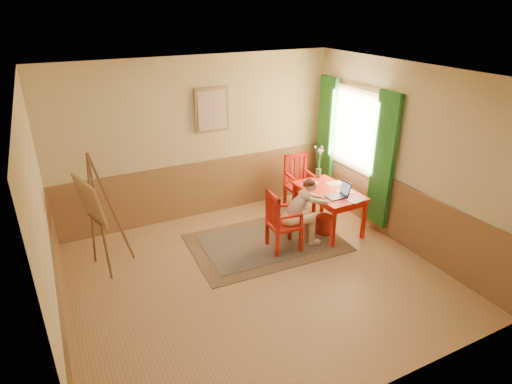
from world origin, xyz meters
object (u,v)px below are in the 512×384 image
table (329,195)px  laptop (339,194)px  chair_back (299,183)px  figure (301,210)px  easel (93,204)px  chair_left (281,222)px

table → laptop: laptop is taller
table → chair_back: (-0.02, 0.90, -0.12)m
laptop → figure: bearing=178.0°
chair_back → easel: (-3.60, -0.46, 0.55)m
table → laptop: size_ratio=3.29×
table → figure: (-0.70, -0.26, -0.01)m
chair_left → chair_back: bearing=48.1°
chair_left → easel: easel is taller
table → chair_left: 1.07m
chair_back → easel: easel is taller
easel → laptop: bearing=-11.2°
laptop → chair_left: bearing=177.6°
laptop → easel: (-3.61, 0.71, 0.29)m
figure → easel: bearing=166.7°
chair_left → chair_back: 1.52m
laptop → easel: bearing=168.8°
chair_left → laptop: bearing=-2.4°
chair_left → laptop: 1.07m
chair_left → laptop: (1.03, -0.04, 0.28)m
laptop → table: bearing=88.5°
table → chair_left: chair_left is taller
chair_left → chair_back: chair_back is taller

